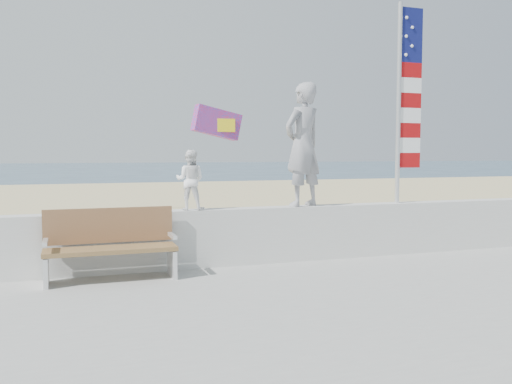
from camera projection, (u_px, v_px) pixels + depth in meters
ground at (287, 308)px, 6.87m from camera, size 220.00×220.00×0.00m
sand at (167, 221)px, 15.36m from camera, size 90.00×40.00×0.08m
seawall at (240, 236)px, 8.71m from camera, size 30.00×0.35×0.90m
adult at (303, 145)px, 8.96m from camera, size 0.88×0.74×2.05m
child at (190, 180)px, 8.38m from camera, size 0.56×0.51×0.93m
bench at (111, 244)px, 7.61m from camera, size 1.80×0.57×1.00m
flag at (405, 95)px, 9.53m from camera, size 0.50×0.08×3.50m
parafoil_kite at (218, 123)px, 9.96m from camera, size 0.97×0.36×0.65m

